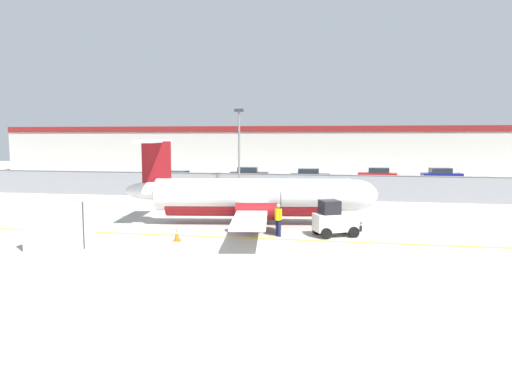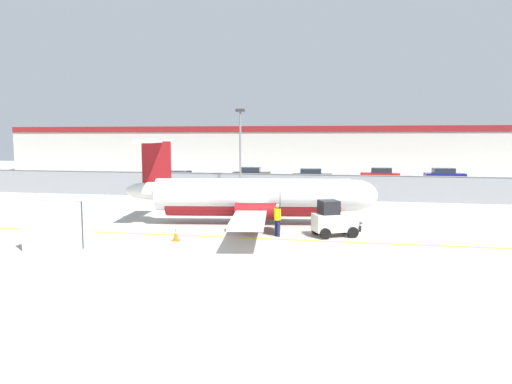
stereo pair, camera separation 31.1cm
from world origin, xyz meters
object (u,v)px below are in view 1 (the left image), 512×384
object	(u,v)px
traffic_cone_near_left	(316,228)
parked_car_0	(175,179)
parked_car_1	(249,174)
parked_car_2	(310,176)
ground_crew_worker	(278,218)
parked_car_3	(378,175)
traffic_cone_near_right	(177,235)
apron_light_pole	(239,147)
parked_car_4	(441,175)
commuter_airplane	(257,197)
baggage_tug	(335,220)
cargo_container	(59,225)

from	to	relation	value
traffic_cone_near_left	parked_car_0	size ratio (longest dim) A/B	0.15
parked_car_1	parked_car_2	distance (m)	7.01
ground_crew_worker	parked_car_3	size ratio (longest dim) A/B	0.40
traffic_cone_near_right	apron_light_pole	xyz separation A→B (m)	(-0.22, 15.17, 3.99)
ground_crew_worker	parked_car_4	bearing A→B (deg)	21.66
ground_crew_worker	parked_car_4	xyz separation A→B (m)	(13.47, 32.16, -0.06)
commuter_airplane	traffic_cone_near_right	size ratio (longest dim) A/B	25.10
parked_car_2	parked_car_4	size ratio (longest dim) A/B	0.99
apron_light_pole	baggage_tug	bearing A→B (deg)	-57.96
ground_crew_worker	apron_light_pole	xyz separation A→B (m)	(-4.99, 13.13, 3.35)
commuter_airplane	parked_car_1	xyz separation A→B (m)	(-5.86, 26.36, -0.71)
apron_light_pole	commuter_airplane	bearing A→B (deg)	-71.57
parked_car_0	parked_car_4	size ratio (longest dim) A/B	1.00
traffic_cone_near_right	apron_light_pole	distance (m)	15.69
parked_car_2	parked_car_1	bearing A→B (deg)	167.58
parked_car_2	apron_light_pole	distance (m)	16.29
parked_car_1	parked_car_2	world-z (taller)	same
commuter_airplane	parked_car_4	distance (m)	32.63
parked_car_0	commuter_airplane	bearing A→B (deg)	126.56
traffic_cone_near_left	apron_light_pole	bearing A→B (deg)	119.67
parked_car_2	cargo_container	bearing A→B (deg)	-107.79
parked_car_4	parked_car_0	bearing A→B (deg)	-165.13
cargo_container	traffic_cone_near_left	distance (m)	12.76
parked_car_1	commuter_airplane	bearing A→B (deg)	-82.26
commuter_airplane	traffic_cone_near_left	bearing A→B (deg)	-39.55
ground_crew_worker	parked_car_1	xyz separation A→B (m)	(-7.56, 29.63, -0.06)
commuter_airplane	parked_car_2	world-z (taller)	commuter_airplane
parked_car_0	parked_car_4	world-z (taller)	same
baggage_tug	cargo_container	bearing A→B (deg)	178.03
baggage_tug	parked_car_2	world-z (taller)	baggage_tug
ground_crew_worker	apron_light_pole	size ratio (longest dim) A/B	0.23
parked_car_3	apron_light_pole	world-z (taller)	apron_light_pole
traffic_cone_near_left	parked_car_1	xyz separation A→B (m)	(-9.41, 28.50, 0.58)
parked_car_0	apron_light_pole	xyz separation A→B (m)	(8.68, -9.37, 3.41)
commuter_airplane	ground_crew_worker	distance (m)	3.75
traffic_cone_near_left	parked_car_2	xyz separation A→B (m)	(-2.50, 27.32, 0.58)
traffic_cone_near_right	apron_light_pole	bearing A→B (deg)	90.85
apron_light_pole	ground_crew_worker	bearing A→B (deg)	-69.20
parked_car_0	apron_light_pole	world-z (taller)	apron_light_pole
traffic_cone_near_left	apron_light_pole	distance (m)	14.38
traffic_cone_near_left	parked_car_1	world-z (taller)	parked_car_1
parked_car_2	parked_car_3	world-z (taller)	same
baggage_tug	apron_light_pole	size ratio (longest dim) A/B	0.35
apron_light_pole	parked_car_3	bearing A→B (deg)	57.44
traffic_cone_near_right	parked_car_1	distance (m)	31.80
commuter_airplane	apron_light_pole	xyz separation A→B (m)	(-3.29, 9.86, 2.70)
cargo_container	parked_car_1	world-z (taller)	cargo_container
commuter_airplane	parked_car_1	world-z (taller)	commuter_airplane
ground_crew_worker	commuter_airplane	bearing A→B (deg)	71.88
parked_car_2	parked_car_4	distance (m)	14.60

